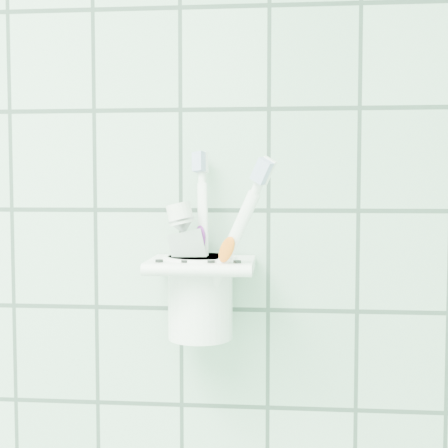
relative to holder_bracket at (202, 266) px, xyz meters
name	(u,v)px	position (x,y,z in m)	size (l,w,h in m)	color
holder_bracket	(202,266)	(0.00, 0.00, 0.00)	(0.12, 0.10, 0.04)	white
cup	(200,294)	(0.00, 0.00, -0.03)	(0.08, 0.08, 0.10)	white
toothbrush_pink	(202,246)	(0.00, 0.02, 0.02)	(0.03, 0.07, 0.19)	white
toothbrush_blue	(204,240)	(0.00, -0.01, 0.03)	(0.02, 0.05, 0.21)	white
toothbrush_orange	(192,235)	(-0.01, -0.01, 0.04)	(0.09, 0.07, 0.21)	white
toothpaste_tube	(205,257)	(0.00, 0.00, 0.01)	(0.06, 0.04, 0.16)	silver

